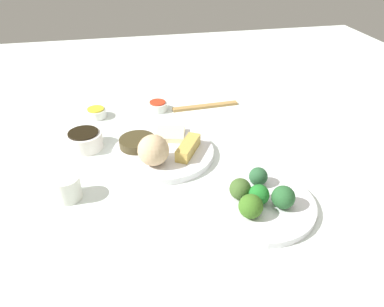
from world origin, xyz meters
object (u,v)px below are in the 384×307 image
(chopsticks_pair, at_px, (205,106))
(soy_sauce_bowl, at_px, (84,141))
(broccoli_plate, at_px, (258,204))
(teacup, at_px, (67,188))
(main_plate, at_px, (163,152))
(sauce_ramekin_hot_mustard, at_px, (96,113))
(sauce_ramekin_sweet_and_sour, at_px, (158,107))

(chopsticks_pair, bearing_deg, soy_sauce_bowl, 115.33)
(broccoli_plate, height_order, teacup, teacup)
(main_plate, bearing_deg, broccoli_plate, -145.33)
(sauce_ramekin_hot_mustard, bearing_deg, sauce_ramekin_sweet_and_sour, -87.06)
(main_plate, height_order, chopsticks_pair, main_plate)
(sauce_ramekin_hot_mustard, bearing_deg, main_plate, -146.04)
(broccoli_plate, height_order, sauce_ramekin_sweet_and_sour, sauce_ramekin_sweet_and_sour)
(broccoli_plate, distance_m, teacup, 0.40)
(sauce_ramekin_sweet_and_sour, bearing_deg, sauce_ramekin_hot_mustard, 92.94)
(soy_sauce_bowl, distance_m, sauce_ramekin_sweet_and_sour, 0.28)
(sauce_ramekin_sweet_and_sour, bearing_deg, teacup, 147.81)
(teacup, bearing_deg, main_plate, -60.00)
(broccoli_plate, xyz_separation_m, chopsticks_pair, (0.48, -0.00, -0.00))
(main_plate, height_order, broccoli_plate, main_plate)
(main_plate, relative_size, sauce_ramekin_hot_mustard, 4.27)
(broccoli_plate, bearing_deg, soy_sauce_bowl, 48.84)
(main_plate, bearing_deg, teacup, 120.00)
(broccoli_plate, relative_size, chopsticks_pair, 1.13)
(main_plate, bearing_deg, sauce_ramekin_hot_mustard, 33.96)
(teacup, bearing_deg, broccoli_plate, -105.93)
(main_plate, height_order, sauce_ramekin_hot_mustard, sauce_ramekin_hot_mustard)
(main_plate, distance_m, sauce_ramekin_sweet_and_sour, 0.25)
(sauce_ramekin_sweet_and_sour, height_order, chopsticks_pair, sauce_ramekin_sweet_and_sour)
(main_plate, bearing_deg, chopsticks_pair, -34.49)
(sauce_ramekin_hot_mustard, bearing_deg, soy_sauce_bowl, 171.03)
(soy_sauce_bowl, height_order, chopsticks_pair, soy_sauce_bowl)
(broccoli_plate, bearing_deg, sauce_ramekin_hot_mustard, 34.31)
(sauce_ramekin_hot_mustard, distance_m, chopsticks_pair, 0.33)
(broccoli_plate, bearing_deg, chopsticks_pair, -0.48)
(soy_sauce_bowl, relative_size, chopsticks_pair, 0.45)
(sauce_ramekin_sweet_and_sour, distance_m, teacup, 0.45)
(chopsticks_pair, bearing_deg, teacup, 133.74)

